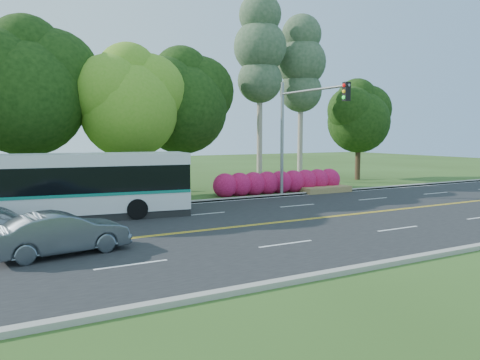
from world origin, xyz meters
TOP-DOWN VIEW (x-y plane):
  - ground at (0.00, 0.00)m, footprint 120.00×120.00m
  - road at (0.00, 0.00)m, footprint 60.00×14.00m
  - curb_north at (0.00, 7.15)m, footprint 60.00×0.30m
  - curb_south at (0.00, -7.15)m, footprint 60.00×0.30m
  - grass_verge at (0.00, 9.00)m, footprint 60.00×4.00m
  - lane_markings at (-0.09, 0.00)m, footprint 57.60×13.82m
  - tree_row at (-5.15, 12.13)m, footprint 44.70×9.10m
  - bougainvillea_hedge at (7.18, 8.15)m, footprint 9.50×2.25m
  - traffic_signal at (6.49, 5.40)m, footprint 0.42×6.10m
  - transit_bus at (-6.75, 5.17)m, footprint 11.53×3.89m
  - sedan at (-7.62, -1.27)m, footprint 4.34×2.08m

SIDE VIEW (x-z plane):
  - ground at x=0.00m, z-range 0.00..0.00m
  - road at x=0.00m, z-range 0.00..0.02m
  - lane_markings at x=-0.09m, z-range 0.02..0.02m
  - grass_verge at x=0.00m, z-range 0.00..0.10m
  - curb_north at x=0.00m, z-range 0.00..0.15m
  - curb_south at x=0.00m, z-range 0.00..0.15m
  - sedan at x=-7.62m, z-range 0.02..1.39m
  - bougainvillea_hedge at x=7.18m, z-range -0.03..1.47m
  - transit_bus at x=-6.75m, z-range 0.01..2.97m
  - traffic_signal at x=6.49m, z-range 1.17..8.17m
  - tree_row at x=-5.15m, z-range -0.19..13.65m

